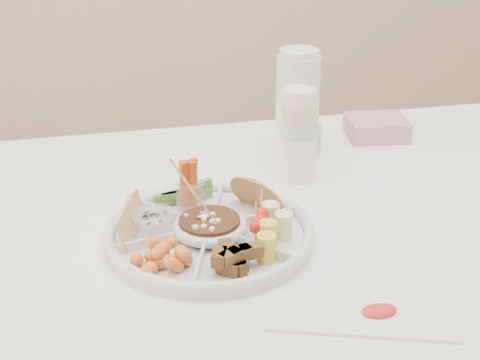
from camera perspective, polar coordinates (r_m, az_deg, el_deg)
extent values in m
cube|color=white|center=(1.60, 8.64, -14.01)|extent=(1.52, 1.02, 0.76)
cylinder|color=white|center=(1.23, -2.61, -4.27)|extent=(0.45, 0.45, 0.04)
cylinder|color=black|center=(1.23, -2.61, -3.97)|extent=(0.13, 0.13, 0.04)
cylinder|color=white|center=(1.45, 4.97, 4.14)|extent=(0.09, 0.09, 0.22)
cylinder|color=white|center=(1.56, 4.92, 6.57)|extent=(0.13, 0.13, 0.26)
cylinder|color=#ACC7BC|center=(1.63, 5.09, 4.06)|extent=(0.13, 0.13, 0.08)
cube|color=#C18694|center=(1.74, 11.55, 4.41)|extent=(0.16, 0.15, 0.05)
cube|color=white|center=(1.06, 10.26, -11.39)|extent=(0.31, 0.19, 0.01)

